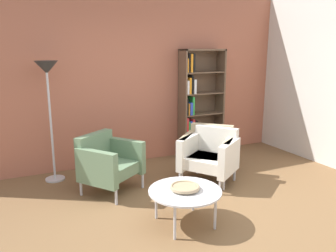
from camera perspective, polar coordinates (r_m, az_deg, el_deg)
ground_plane at (r=3.89m, az=6.72°, el=-16.22°), size 8.32×8.32×0.00m
brick_back_panel at (r=5.65m, az=-6.21°, el=8.37°), size 6.40×0.12×2.90m
bookshelf_tall at (r=5.99m, az=4.95°, el=3.65°), size 0.80×0.30×1.90m
coffee_table_low at (r=3.71m, az=2.91°, el=-11.25°), size 0.80×0.80×0.40m
decorative_bowl at (r=3.69m, az=2.92°, el=-10.34°), size 0.32×0.32×0.05m
armchair_spare_guest at (r=4.60m, az=-10.21°, el=-6.00°), size 0.95×0.93×0.78m
armchair_by_bookshelf at (r=4.86m, az=7.20°, el=-4.86°), size 0.93×0.95×0.78m
armchair_near_window at (r=4.99m, az=6.90°, el=-4.37°), size 0.95×0.95×0.78m
floor_lamp_torchiere at (r=4.98m, az=-19.85°, el=7.08°), size 0.32×0.32×1.74m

